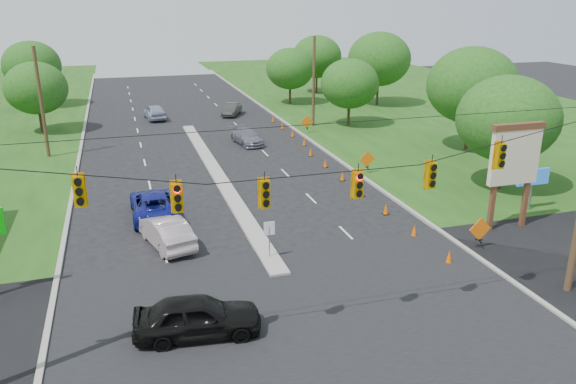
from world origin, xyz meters
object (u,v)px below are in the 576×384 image
object	(u,v)px
black_sedan	(198,317)
blue_pickup	(154,204)
white_sedan	(166,232)
pylon_sign	(517,160)

from	to	relation	value
black_sedan	blue_pickup	xyz separation A→B (m)	(-0.69, 13.51, -0.05)
white_sedan	blue_pickup	world-z (taller)	blue_pickup
pylon_sign	black_sedan	xyz separation A→B (m)	(-18.74, -5.90, -3.16)
pylon_sign	black_sedan	bearing A→B (deg)	-162.52
pylon_sign	black_sedan	distance (m)	19.90
black_sedan	white_sedan	distance (m)	9.00
white_sedan	blue_pickup	bearing A→B (deg)	-101.02
blue_pickup	black_sedan	bearing A→B (deg)	92.28
black_sedan	blue_pickup	size ratio (longest dim) A/B	0.86
black_sedan	white_sedan	bearing A→B (deg)	8.52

